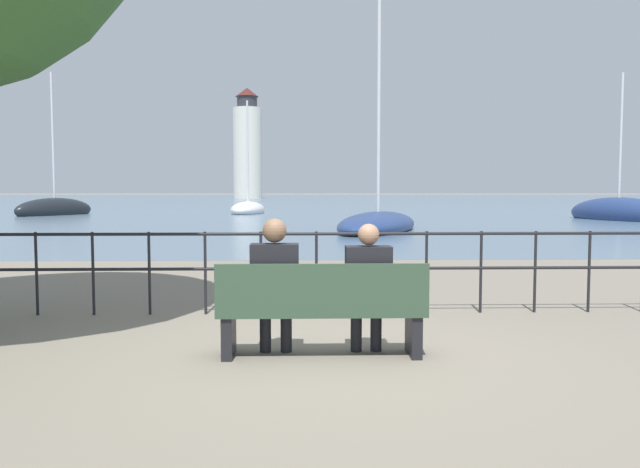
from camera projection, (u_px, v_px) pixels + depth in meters
name	position (u px, v px, depth m)	size (l,w,h in m)	color
ground_plane	(322.00, 355.00, 5.91)	(1000.00, 1000.00, 0.00)	gray
harbor_water	(302.00, 197.00, 163.67)	(600.00, 300.00, 0.01)	slate
park_bench	(322.00, 311.00, 5.82)	(1.95, 0.45, 0.90)	#334C38
seated_person_left	(275.00, 281.00, 5.86)	(0.45, 0.35, 1.30)	black
seated_person_right	(368.00, 283.00, 5.89)	(0.43, 0.35, 1.25)	black
promenade_railing	(316.00, 260.00, 7.91)	(14.10, 0.04, 1.05)	black
sailboat_0	(248.00, 209.00, 44.17)	(2.87, 5.79, 8.29)	white
sailboat_2	(378.00, 224.00, 24.70)	(5.02, 8.19, 11.76)	navy
sailboat_3	(55.00, 209.00, 41.08)	(4.14, 6.40, 9.80)	black
sailboat_4	(618.00, 213.00, 34.04)	(3.97, 7.47, 8.48)	navy
harbor_lighthouse	(247.00, 147.00, 139.22)	(6.39, 6.39, 24.55)	silver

